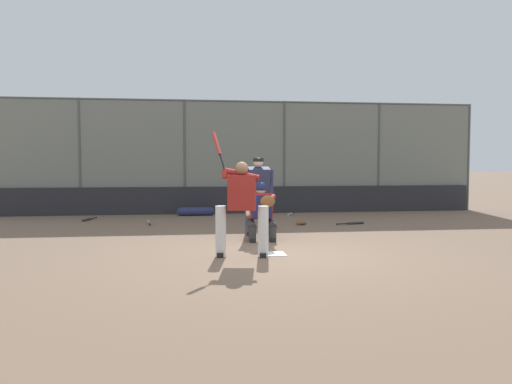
{
  "coord_description": "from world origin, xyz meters",
  "views": [
    {
      "loc": [
        1.45,
        8.64,
        1.62
      ],
      "look_at": [
        0.17,
        -1.0,
        1.05
      ],
      "focal_mm": 35.0,
      "sensor_mm": 36.0,
      "label": 1
    }
  ],
  "objects_px": {
    "catcher_behind_plate": "(261,210)",
    "spare_bat_first_base_side": "(88,219)",
    "fielding_glove_on_dirt": "(301,223)",
    "batter_at_plate": "(241,205)",
    "spare_bat_third_base_side": "(290,214)",
    "umpire_home": "(258,194)",
    "equipment_bag_dugout_side": "(196,211)",
    "spare_bat_near_backstop": "(149,222)",
    "spare_bat_by_padding": "(354,223)"
  },
  "relations": [
    {
      "from": "batter_at_plate",
      "to": "spare_bat_third_base_side",
      "type": "relative_size",
      "value": 2.73
    },
    {
      "from": "umpire_home",
      "to": "equipment_bag_dugout_side",
      "type": "bearing_deg",
      "value": -75.78
    },
    {
      "from": "batter_at_plate",
      "to": "spare_bat_by_padding",
      "type": "relative_size",
      "value": 2.64
    },
    {
      "from": "catcher_behind_plate",
      "to": "spare_bat_first_base_side",
      "type": "xyz_separation_m",
      "value": [
        4.32,
        -4.2,
        -0.6
      ]
    },
    {
      "from": "spare_bat_third_base_side",
      "to": "fielding_glove_on_dirt",
      "type": "relative_size",
      "value": 2.64
    },
    {
      "from": "spare_bat_first_base_side",
      "to": "equipment_bag_dugout_side",
      "type": "height_order",
      "value": "equipment_bag_dugout_side"
    },
    {
      "from": "catcher_behind_plate",
      "to": "spare_bat_third_base_side",
      "type": "bearing_deg",
      "value": -108.2
    },
    {
      "from": "umpire_home",
      "to": "spare_bat_first_base_side",
      "type": "relative_size",
      "value": 2.23
    },
    {
      "from": "equipment_bag_dugout_side",
      "to": "fielding_glove_on_dirt",
      "type": "bearing_deg",
      "value": 135.54
    },
    {
      "from": "batter_at_plate",
      "to": "spare_bat_near_backstop",
      "type": "distance_m",
      "value": 5.43
    },
    {
      "from": "spare_bat_third_base_side",
      "to": "equipment_bag_dugout_side",
      "type": "relative_size",
      "value": 0.69
    },
    {
      "from": "catcher_behind_plate",
      "to": "spare_bat_near_backstop",
      "type": "distance_m",
      "value": 4.21
    },
    {
      "from": "fielding_glove_on_dirt",
      "to": "equipment_bag_dugout_side",
      "type": "xyz_separation_m",
      "value": [
        2.7,
        -2.65,
        0.07
      ]
    },
    {
      "from": "batter_at_plate",
      "to": "spare_bat_near_backstop",
      "type": "height_order",
      "value": "batter_at_plate"
    },
    {
      "from": "umpire_home",
      "to": "spare_bat_by_padding",
      "type": "bearing_deg",
      "value": -153.37
    },
    {
      "from": "umpire_home",
      "to": "equipment_bag_dugout_side",
      "type": "distance_m",
      "value": 4.59
    },
    {
      "from": "catcher_behind_plate",
      "to": "equipment_bag_dugout_side",
      "type": "relative_size",
      "value": 1.06
    },
    {
      "from": "catcher_behind_plate",
      "to": "spare_bat_third_base_side",
      "type": "relative_size",
      "value": 1.53
    },
    {
      "from": "catcher_behind_plate",
      "to": "spare_bat_first_base_side",
      "type": "bearing_deg",
      "value": -44.24
    },
    {
      "from": "batter_at_plate",
      "to": "umpire_home",
      "type": "height_order",
      "value": "batter_at_plate"
    },
    {
      "from": "batter_at_plate",
      "to": "catcher_behind_plate",
      "type": "relative_size",
      "value": 1.78
    },
    {
      "from": "spare_bat_first_base_side",
      "to": "equipment_bag_dugout_side",
      "type": "distance_m",
      "value": 3.16
    },
    {
      "from": "spare_bat_third_base_side",
      "to": "fielding_glove_on_dirt",
      "type": "height_order",
      "value": "fielding_glove_on_dirt"
    },
    {
      "from": "umpire_home",
      "to": "spare_bat_near_backstop",
      "type": "bearing_deg",
      "value": -46.36
    },
    {
      "from": "batter_at_plate",
      "to": "spare_bat_first_base_side",
      "type": "xyz_separation_m",
      "value": [
        3.72,
        -5.91,
        -0.86
      ]
    },
    {
      "from": "spare_bat_third_base_side",
      "to": "fielding_glove_on_dirt",
      "type": "xyz_separation_m",
      "value": [
        0.22,
        2.46,
        0.02
      ]
    },
    {
      "from": "spare_bat_near_backstop",
      "to": "spare_bat_third_base_side",
      "type": "height_order",
      "value": "same"
    },
    {
      "from": "spare_bat_third_base_side",
      "to": "spare_bat_near_backstop",
      "type": "bearing_deg",
      "value": -44.7
    },
    {
      "from": "spare_bat_near_backstop",
      "to": "spare_bat_third_base_side",
      "type": "distance_m",
      "value": 4.51
    },
    {
      "from": "batter_at_plate",
      "to": "spare_bat_third_base_side",
      "type": "xyz_separation_m",
      "value": [
        -2.22,
        -6.64,
        -0.86
      ]
    },
    {
      "from": "spare_bat_near_backstop",
      "to": "catcher_behind_plate",
      "type": "bearing_deg",
      "value": -149.77
    },
    {
      "from": "batter_at_plate",
      "to": "spare_bat_by_padding",
      "type": "distance_m",
      "value": 5.39
    },
    {
      "from": "batter_at_plate",
      "to": "umpire_home",
      "type": "distance_m",
      "value": 2.6
    },
    {
      "from": "catcher_behind_plate",
      "to": "spare_bat_third_base_side",
      "type": "xyz_separation_m",
      "value": [
        -1.62,
        -4.94,
        -0.6
      ]
    },
    {
      "from": "umpire_home",
      "to": "fielding_glove_on_dirt",
      "type": "bearing_deg",
      "value": -132.31
    },
    {
      "from": "batter_at_plate",
      "to": "equipment_bag_dugout_side",
      "type": "relative_size",
      "value": 1.88
    },
    {
      "from": "spare_bat_near_backstop",
      "to": "spare_bat_third_base_side",
      "type": "relative_size",
      "value": 1.11
    },
    {
      "from": "spare_bat_by_padding",
      "to": "spare_bat_third_base_side",
      "type": "distance_m",
      "value": 2.81
    },
    {
      "from": "fielding_glove_on_dirt",
      "to": "spare_bat_first_base_side",
      "type": "bearing_deg",
      "value": -16.77
    },
    {
      "from": "spare_bat_third_base_side",
      "to": "catcher_behind_plate",
      "type": "bearing_deg",
      "value": 5.54
    },
    {
      "from": "catcher_behind_plate",
      "to": "umpire_home",
      "type": "xyz_separation_m",
      "value": [
        -0.05,
        -0.82,
        0.3
      ]
    },
    {
      "from": "catcher_behind_plate",
      "to": "fielding_glove_on_dirt",
      "type": "distance_m",
      "value": 2.91
    },
    {
      "from": "catcher_behind_plate",
      "to": "fielding_glove_on_dirt",
      "type": "xyz_separation_m",
      "value": [
        -1.4,
        -2.48,
        -0.58
      ]
    },
    {
      "from": "equipment_bag_dugout_side",
      "to": "catcher_behind_plate",
      "type": "bearing_deg",
      "value": 104.18
    },
    {
      "from": "catcher_behind_plate",
      "to": "spare_bat_first_base_side",
      "type": "relative_size",
      "value": 1.57
    },
    {
      "from": "spare_bat_by_padding",
      "to": "fielding_glove_on_dirt",
      "type": "xyz_separation_m",
      "value": [
        1.4,
        -0.09,
        0.02
      ]
    },
    {
      "from": "umpire_home",
      "to": "equipment_bag_dugout_side",
      "type": "relative_size",
      "value": 1.5
    },
    {
      "from": "fielding_glove_on_dirt",
      "to": "batter_at_plate",
      "type": "bearing_deg",
      "value": 64.5
    },
    {
      "from": "spare_bat_by_padding",
      "to": "spare_bat_first_base_side",
      "type": "relative_size",
      "value": 1.06
    },
    {
      "from": "spare_bat_by_padding",
      "to": "spare_bat_near_backstop",
      "type": "bearing_deg",
      "value": 156.11
    }
  ]
}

